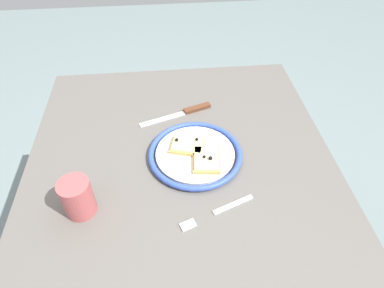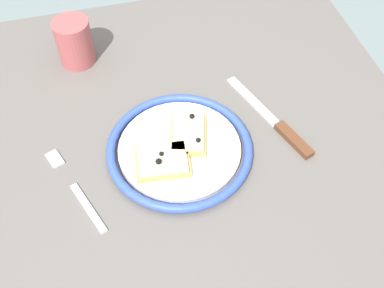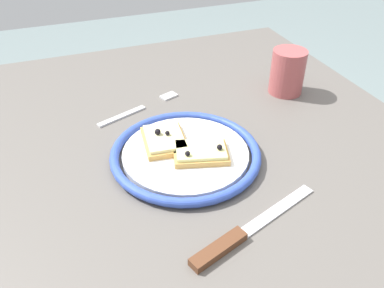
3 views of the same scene
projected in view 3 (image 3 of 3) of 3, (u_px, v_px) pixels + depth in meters
dining_table at (199, 183)px, 0.80m from camera, size 0.99×0.85×0.74m
plate at (186, 154)px, 0.69m from camera, size 0.26×0.26×0.02m
pizza_slice_near at (201, 152)px, 0.67m from camera, size 0.09×0.11×0.03m
pizza_slice_far at (165, 140)px, 0.70m from camera, size 0.10×0.08×0.03m
knife at (236, 237)px, 0.55m from camera, size 0.10×0.23×0.01m
fork at (141, 108)px, 0.83m from camera, size 0.09×0.19×0.00m
cup at (288, 72)px, 0.87m from camera, size 0.07×0.07×0.10m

